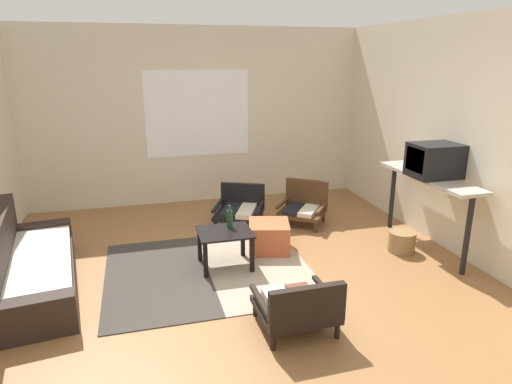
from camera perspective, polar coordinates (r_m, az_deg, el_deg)
The scene contains 15 objects.
ground_plane at distance 4.62m, azimuth -1.53°, elevation -12.04°, with size 7.80×7.80×0.00m, color olive.
far_wall_with_window at distance 7.11m, azimuth -7.54°, elevation 9.55°, with size 5.60×0.13×2.70m.
side_wall_right at distance 5.63m, azimuth 25.04°, elevation 6.25°, with size 0.12×6.60×2.70m, color beige.
area_rug at distance 4.96m, azimuth -6.12°, elevation -9.94°, with size 2.18×1.93×0.01m.
couch at distance 5.03m, azimuth -27.18°, elevation -8.63°, with size 0.98×2.13×0.73m.
coffee_table at distance 4.90m, azimuth -4.00°, elevation -5.98°, with size 0.58×0.51×0.42m.
armchair_by_window at distance 6.26m, azimuth -2.05°, elevation -1.93°, with size 0.84×0.84×0.51m.
armchair_striped_foreground at distance 3.85m, azimuth 5.42°, elevation -14.36°, with size 0.65×0.61×0.52m.
armchair_corner at distance 6.25m, azimuth 6.10°, elevation -1.66°, with size 0.80×0.78×0.58m.
ottoman_orange at distance 5.36m, azimuth 1.67°, elevation -5.73°, with size 0.47×0.47×0.35m, color #BC5633.
console_shelf at distance 5.60m, azimuth 21.22°, elevation 0.87°, with size 0.38×1.56×0.92m.
crt_television at distance 5.48m, azimuth 21.91°, elevation 3.79°, with size 0.53×0.42×0.38m.
clay_vase at distance 5.81m, azimuth 19.57°, elevation 4.04°, with size 0.22×0.22×0.34m.
glass_bottle at distance 4.94m, azimuth -3.40°, elevation -3.38°, with size 0.06×0.06×0.26m.
wicker_basket at distance 5.62m, azimuth 18.17°, elevation -6.05°, with size 0.32×0.32×0.25m, color olive.
Camera 1 is at (-0.94, -3.94, 2.22)m, focal length 31.22 mm.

